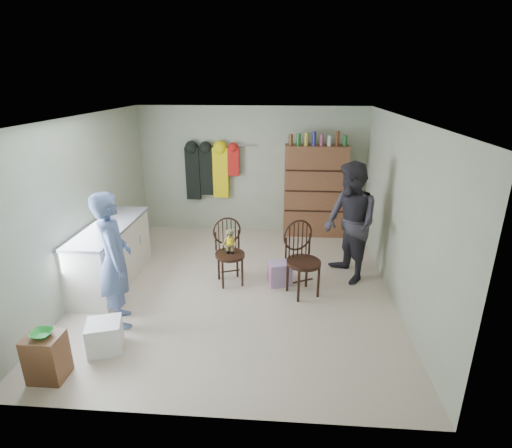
# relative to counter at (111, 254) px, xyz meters

# --- Properties ---
(ground_plane) EXTENTS (5.00, 5.00, 0.00)m
(ground_plane) POSITION_rel_counter_xyz_m (1.95, 0.00, -0.47)
(ground_plane) COLOR beige
(ground_plane) RESTS_ON ground
(room_walls) EXTENTS (5.00, 5.00, 5.00)m
(room_walls) POSITION_rel_counter_xyz_m (1.95, 0.53, 1.11)
(room_walls) COLOR #AAB093
(room_walls) RESTS_ON ground
(counter) EXTENTS (0.64, 1.86, 0.94)m
(counter) POSITION_rel_counter_xyz_m (0.00, 0.00, 0.00)
(counter) COLOR silver
(counter) RESTS_ON ground
(stool) EXTENTS (0.36, 0.31, 0.51)m
(stool) POSITION_rel_counter_xyz_m (0.19, -2.10, -0.21)
(stool) COLOR brown
(stool) RESTS_ON ground
(bowl) EXTENTS (0.22, 0.22, 0.05)m
(bowl) POSITION_rel_counter_xyz_m (0.19, -2.10, 0.07)
(bowl) COLOR green
(bowl) RESTS_ON stool
(plastic_tub) EXTENTS (0.47, 0.46, 0.36)m
(plastic_tub) POSITION_rel_counter_xyz_m (0.58, -1.60, -0.29)
(plastic_tub) COLOR white
(plastic_tub) RESTS_ON ground
(chair_front) EXTENTS (0.58, 0.58, 1.01)m
(chair_front) POSITION_rel_counter_xyz_m (1.79, 0.17, 0.10)
(chair_front) COLOR black
(chair_front) RESTS_ON ground
(chair_far) EXTENTS (0.66, 0.66, 1.09)m
(chair_far) POSITION_rel_counter_xyz_m (2.88, -0.09, 0.12)
(chair_far) COLOR black
(chair_far) RESTS_ON ground
(striped_bag) EXTENTS (0.40, 0.35, 0.36)m
(striped_bag) POSITION_rel_counter_xyz_m (2.57, 0.14, -0.29)
(striped_bag) COLOR pink
(striped_bag) RESTS_ON ground
(person_left) EXTENTS (0.66, 0.76, 1.75)m
(person_left) POSITION_rel_counter_xyz_m (0.54, -1.03, 0.40)
(person_left) COLOR #536799
(person_left) RESTS_ON ground
(person_right) EXTENTS (0.98, 1.09, 1.85)m
(person_right) POSITION_rel_counter_xyz_m (3.61, 0.41, 0.45)
(person_right) COLOR #2D2B33
(person_right) RESTS_ON ground
(dresser) EXTENTS (1.20, 0.39, 2.08)m
(dresser) POSITION_rel_counter_xyz_m (3.20, 2.30, 0.44)
(dresser) COLOR brown
(dresser) RESTS_ON ground
(coat_rack) EXTENTS (1.42, 0.12, 1.09)m
(coat_rack) POSITION_rel_counter_xyz_m (1.12, 2.38, 0.78)
(coat_rack) COLOR #99999E
(coat_rack) RESTS_ON ground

